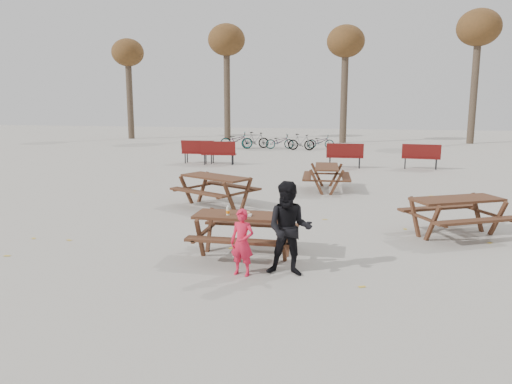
% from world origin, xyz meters
% --- Properties ---
extents(ground, '(80.00, 80.00, 0.00)m').
position_xyz_m(ground, '(0.00, 0.00, 0.00)').
color(ground, gray).
rests_on(ground, ground).
extents(main_picnic_table, '(1.80, 1.45, 0.78)m').
position_xyz_m(main_picnic_table, '(0.00, 0.00, 0.59)').
color(main_picnic_table, '#3B2215').
rests_on(main_picnic_table, ground).
extents(food_tray, '(0.18, 0.11, 0.03)m').
position_xyz_m(food_tray, '(0.05, -0.11, 0.79)').
color(food_tray, silver).
rests_on(food_tray, main_picnic_table).
extents(bread_roll, '(0.14, 0.06, 0.05)m').
position_xyz_m(bread_roll, '(0.05, -0.11, 0.83)').
color(bread_roll, tan).
rests_on(bread_roll, food_tray).
extents(soda_bottle, '(0.07, 0.07, 0.17)m').
position_xyz_m(soda_bottle, '(-0.29, -0.11, 0.85)').
color(soda_bottle, silver).
rests_on(soda_bottle, main_picnic_table).
extents(child, '(0.44, 0.33, 1.09)m').
position_xyz_m(child, '(0.17, -0.96, 0.54)').
color(child, red).
rests_on(child, ground).
extents(adult, '(0.76, 0.60, 1.53)m').
position_xyz_m(adult, '(0.91, -0.81, 0.77)').
color(adult, black).
rests_on(adult, ground).
extents(picnic_table_east, '(2.33, 2.17, 0.80)m').
position_xyz_m(picnic_table_east, '(3.99, 2.20, 0.40)').
color(picnic_table_east, '#3B2215').
rests_on(picnic_table_east, ground).
extents(picnic_table_north, '(2.40, 2.25, 0.82)m').
position_xyz_m(picnic_table_north, '(-1.69, 3.98, 0.41)').
color(picnic_table_north, '#3B2215').
rests_on(picnic_table_north, ground).
extents(picnic_table_far, '(1.55, 1.88, 0.77)m').
position_xyz_m(picnic_table_far, '(1.03, 6.95, 0.38)').
color(picnic_table_far, '#3B2215').
rests_on(picnic_table_far, ground).
extents(park_bench_row, '(10.98, 0.93, 1.03)m').
position_xyz_m(park_bench_row, '(-0.73, 12.44, 0.52)').
color(park_bench_row, maroon).
rests_on(park_bench_row, ground).
extents(bicycle_row, '(6.45, 1.76, 0.97)m').
position_xyz_m(bicycle_row, '(-2.79, 19.62, 0.45)').
color(bicycle_row, black).
rests_on(bicycle_row, ground).
extents(tree_row, '(32.17, 3.52, 8.26)m').
position_xyz_m(tree_row, '(0.90, 25.15, 6.19)').
color(tree_row, '#382B21').
rests_on(tree_row, ground).
extents(fallen_leaves, '(11.00, 11.00, 0.01)m').
position_xyz_m(fallen_leaves, '(0.50, 2.50, 0.00)').
color(fallen_leaves, gold).
rests_on(fallen_leaves, ground).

